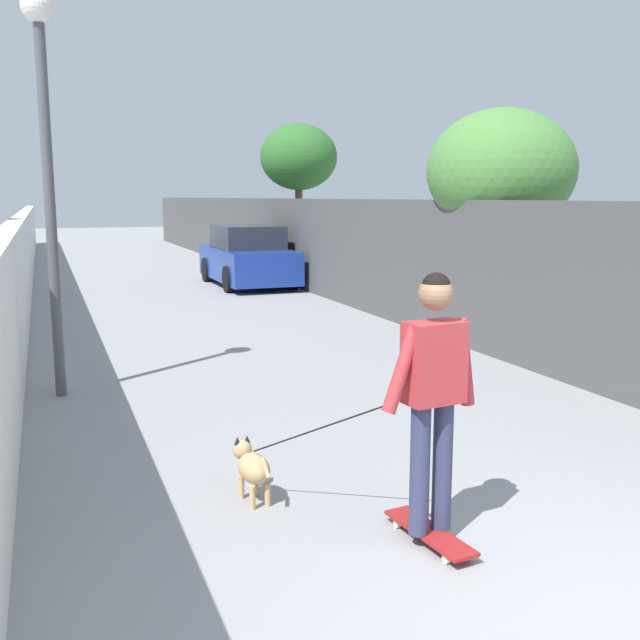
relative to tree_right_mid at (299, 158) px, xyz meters
The scene contains 10 objects.
ground_plane 7.64m from the tree_right_mid, 137.11° to the left, with size 80.00×80.00×0.00m, color gray.
wall_left 10.85m from the tree_right_mid, 131.55° to the left, with size 48.00×0.30×1.83m, color silver.
fence_right 7.50m from the tree_right_mid, 168.78° to the left, with size 48.00×0.30×2.22m, color #4C4C4C.
tree_right_mid is the anchor object (origin of this frame).
tree_right_far 11.54m from the tree_right_mid, behind, with size 2.33×2.33×3.63m.
lamp_post 14.70m from the tree_right_mid, 149.99° to the left, with size 0.36×0.36×4.44m.
skateboard 18.49m from the tree_right_mid, 163.49° to the left, with size 0.82×0.29×0.08m.
person_skateboarder 18.33m from the tree_right_mid, 163.49° to the left, with size 0.26×0.72×1.72m.
dog 17.74m from the tree_right_mid, 159.64° to the left, with size 1.35×1.04×1.06m.
car_near 4.94m from the tree_right_mid, 142.09° to the left, with size 3.96×1.80×1.54m.
Camera 1 is at (-2.39, 2.81, 2.27)m, focal length 40.83 mm.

